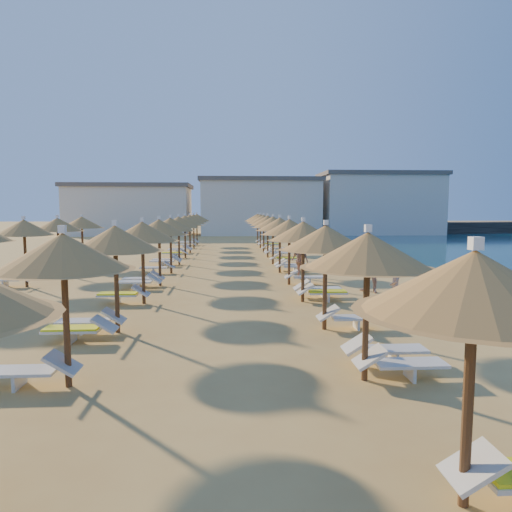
{
  "coord_description": "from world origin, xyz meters",
  "views": [
    {
      "loc": [
        -0.03,
        -15.52,
        3.32
      ],
      "look_at": [
        1.1,
        4.0,
        1.3
      ],
      "focal_mm": 32.0,
      "sensor_mm": 36.0,
      "label": 1
    }
  ],
  "objects": [
    {
      "name": "ground",
      "position": [
        0.0,
        0.0,
        0.0
      ],
      "size": [
        220.0,
        220.0,
        0.0
      ],
      "primitive_type": "plane",
      "color": "tan",
      "rests_on": "ground"
    },
    {
      "name": "jetty",
      "position": [
        28.26,
        45.49,
        0.75
      ],
      "size": [
        30.24,
        9.11,
        1.5
      ],
      "primitive_type": "cube",
      "rotation": [
        0.0,
        0.0,
        0.17
      ],
      "color": "black",
      "rests_on": "ground"
    },
    {
      "name": "hotel_blocks",
      "position": [
        4.84,
        44.31,
        3.7
      ],
      "size": [
        48.19,
        8.51,
        8.1
      ],
      "color": "silver",
      "rests_on": "ground"
    },
    {
      "name": "parasol_row_east",
      "position": [
        2.58,
        6.15,
        2.49
      ],
      "size": [
        2.57,
        44.12,
        3.02
      ],
      "color": "brown",
      "rests_on": "ground"
    },
    {
      "name": "parasol_row_west",
      "position": [
        -3.06,
        6.15,
        2.49
      ],
      "size": [
        2.57,
        44.12,
        3.02
      ],
      "color": "brown",
      "rests_on": "ground"
    },
    {
      "name": "parasol_row_inland",
      "position": [
        -8.7,
        2.37,
        2.49
      ],
      "size": [
        2.57,
        21.46,
        3.02
      ],
      "color": "brown",
      "rests_on": "ground"
    },
    {
      "name": "loungers",
      "position": [
        -1.6,
        5.4,
        0.34
      ],
      "size": [
        14.46,
        42.13,
        0.66
      ],
      "color": "silver",
      "rests_on": "ground"
    },
    {
      "name": "beachgoer_b",
      "position": [
        5.58,
        2.14,
        0.96
      ],
      "size": [
        1.18,
        1.18,
        1.93
      ],
      "primitive_type": "imported",
      "rotation": [
        0.0,
        0.0,
        -0.79
      ],
      "color": "tan",
      "rests_on": "ground"
    },
    {
      "name": "beachgoer_c",
      "position": [
        3.3,
        5.96,
        0.86
      ],
      "size": [
        0.96,
        1.06,
        1.73
      ],
      "primitive_type": "imported",
      "rotation": [
        0.0,
        0.0,
        -0.9
      ],
      "color": "tan",
      "rests_on": "ground"
    },
    {
      "name": "beachgoer_a",
      "position": [
        5.35,
        -1.18,
        0.78
      ],
      "size": [
        0.51,
        0.65,
        1.56
      ],
      "primitive_type": "imported",
      "rotation": [
        0.0,
        0.0,
        -1.84
      ],
      "color": "tan",
      "rests_on": "ground"
    }
  ]
}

